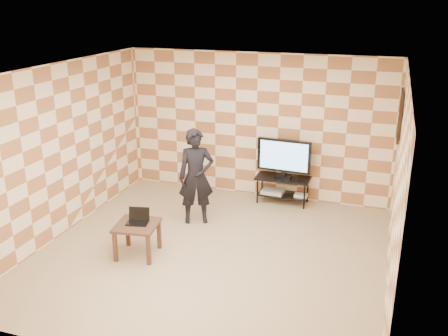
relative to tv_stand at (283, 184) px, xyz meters
The scene contains 14 objects.
floor 2.34m from the tv_stand, 104.82° to the right, with size 5.00×5.00×0.00m, color tan.
wall_back 1.18m from the tv_stand, 156.20° to the left, with size 5.00×0.02×2.70m, color beige.
wall_front 4.88m from the tv_stand, 97.13° to the right, with size 5.00×0.02×2.70m, color beige.
wall_left 3.94m from the tv_stand, 144.10° to the right, with size 0.02×5.00×2.70m, color beige.
wall_right 3.10m from the tv_stand, 49.57° to the right, with size 0.02×5.00×2.70m, color beige.
ceiling 3.29m from the tv_stand, 104.82° to the right, with size 5.00×5.00×0.02m, color white.
wall_art 2.55m from the tv_stand, 20.14° to the right, with size 0.04×0.72×0.72m.
tv_stand is the anchor object (origin of this frame).
tv 0.53m from the tv_stand, 86.82° to the right, with size 0.98×0.20×0.71m.
dvd_player 0.24m from the tv_stand, behind, with size 0.40×0.28×0.07m, color #B6B6B8.
game_console 0.39m from the tv_stand, ahead, with size 0.23×0.17×0.05m, color silver.
side_table 3.08m from the tv_stand, 121.45° to the right, with size 0.68×0.68×0.50m.
laptop 3.03m from the tv_stand, 122.11° to the right, with size 0.35×0.30×0.21m.
person 1.80m from the tv_stand, 133.48° to the right, with size 0.59×0.39×1.61m, color black.
Camera 1 is at (2.30, -6.23, 3.65)m, focal length 40.00 mm.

